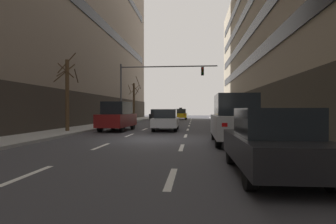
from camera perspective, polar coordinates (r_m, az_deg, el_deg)
The scene contains 30 objects.
ground_plane at distance 14.31m, azimuth -3.34°, elevation -5.66°, with size 120.00×120.00×0.00m, color #38383D.
sidewalk_left at distance 16.57m, azimuth -26.05°, elevation -4.62°, with size 2.84×80.00×0.14m, color gray.
sidewalk_right at distance 14.76m, azimuth 22.37°, elevation -5.23°, with size 2.84×80.00×0.14m, color gray.
lane_stripe_l1_s2 at distance 7.35m, azimuth -27.02°, elevation -11.55°, with size 0.16×2.00×0.01m, color silver.
lane_stripe_l1_s3 at distance 11.82m, azimuth -13.76°, elevation -6.95°, with size 0.16×2.00×0.01m, color silver.
lane_stripe_l1_s4 at distance 16.59m, azimuth -8.02°, elevation -4.80°, with size 0.16×2.00×0.01m, color silver.
lane_stripe_l1_s5 at distance 21.47m, azimuth -4.89°, elevation -3.60°, with size 0.16×2.00×0.01m, color silver.
lane_stripe_l1_s6 at distance 26.39m, azimuth -2.92°, elevation -2.83°, with size 0.16×2.00×0.01m, color silver.
lane_stripe_l1_s7 at distance 31.34m, azimuth -1.58°, elevation -2.31°, with size 0.16×2.00×0.01m, color silver.
lane_stripe_l1_s8 at distance 36.30m, azimuth -0.60°, elevation -1.93°, with size 0.16×2.00×0.01m, color silver.
lane_stripe_l1_s9 at distance 41.27m, azimuth 0.14°, elevation -1.64°, with size 0.16×2.00×0.01m, color silver.
lane_stripe_l1_s10 at distance 46.25m, azimuth 0.73°, elevation -1.41°, with size 0.16×2.00×0.01m, color silver.
lane_stripe_l2_s2 at distance 6.27m, azimuth 0.66°, elevation -13.60°, with size 0.16×2.00×0.01m, color silver.
lane_stripe_l2_s3 at distance 11.17m, azimuth 2.86°, elevation -7.36°, with size 0.16×2.00×0.01m, color silver.
lane_stripe_l2_s4 at distance 16.14m, azimuth 3.69°, elevation -4.94°, with size 0.16×2.00×0.01m, color silver.
lane_stripe_l2_s5 at distance 21.12m, azimuth 4.13°, elevation -3.66°, with size 0.16×2.00×0.01m, color silver.
lane_stripe_l2_s6 at distance 26.11m, azimuth 4.40°, elevation -2.87°, with size 0.16×2.00×0.01m, color silver.
lane_stripe_l2_s7 at distance 31.10m, azimuth 4.58°, elevation -2.33°, with size 0.16×2.00×0.01m, color silver.
lane_stripe_l2_s8 at distance 36.09m, azimuth 4.71°, elevation -1.94°, with size 0.16×2.00×0.01m, color silver.
lane_stripe_l2_s9 at distance 41.09m, azimuth 4.81°, elevation -1.65°, with size 0.16×2.00×0.01m, color silver.
lane_stripe_l2_s10 at distance 46.09m, azimuth 4.89°, elevation -1.42°, with size 0.16×2.00×0.01m, color silver.
car_driving_0 at distance 20.22m, azimuth -10.50°, elevation -0.91°, with size 1.99×4.40×2.09m.
taxi_driving_1 at distance 42.59m, azimuth 2.67°, elevation -0.48°, with size 1.89×4.44×1.84m.
car_driving_2 at distance 20.05m, azimuth -0.42°, elevation -1.69°, with size 1.81×4.20×1.57m.
car_driving_3 at distance 39.74m, azimuth -2.34°, elevation -0.60°, with size 1.95×4.32×1.59m.
car_parked_0 at distance 6.82m, azimuth 20.84°, elevation -5.94°, with size 1.77×4.18×1.56m.
car_parked_1 at distance 12.63m, azimuth 13.69°, elevation -1.48°, with size 1.95×4.58×2.21m.
traffic_signal_0 at distance 28.46m, azimuth -3.54°, elevation 6.55°, with size 10.01×0.35×6.15m.
street_tree_0 at distance 19.34m, azimuth -20.19°, elevation 3.83°, with size 1.76×1.66×5.31m.
street_tree_1 at distance 38.28m, azimuth -7.08°, elevation 2.45°, with size 1.80×1.81×5.98m.
Camera 1 is at (2.20, -14.06, 1.53)m, focal length 29.33 mm.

